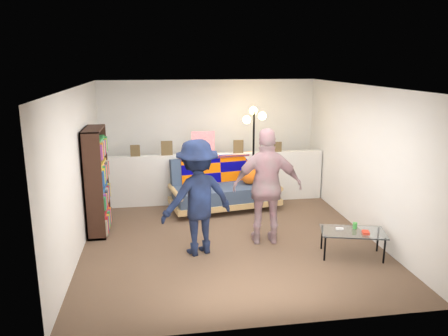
# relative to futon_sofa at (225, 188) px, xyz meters

# --- Properties ---
(ground) EXTENTS (5.00, 5.00, 0.00)m
(ground) POSITION_rel_futon_sofa_xyz_m (-0.17, -1.43, -0.41)
(ground) COLOR brown
(ground) RESTS_ON ground
(room_shell) EXTENTS (4.60, 5.05, 2.45)m
(room_shell) POSITION_rel_futon_sofa_xyz_m (-0.17, -0.96, 1.27)
(room_shell) COLOR silver
(room_shell) RESTS_ON ground
(half_wall_ledge) EXTENTS (4.45, 0.15, 1.00)m
(half_wall_ledge) POSITION_rel_futon_sofa_xyz_m (-0.17, 0.37, 0.09)
(half_wall_ledge) COLOR silver
(half_wall_ledge) RESTS_ON ground
(ledge_decor) EXTENTS (2.97, 0.02, 0.45)m
(ledge_decor) POSITION_rel_futon_sofa_xyz_m (-0.40, 0.35, 0.77)
(ledge_decor) COLOR brown
(ledge_decor) RESTS_ON half_wall_ledge
(futon_sofa) EXTENTS (2.16, 1.28, 0.87)m
(futon_sofa) POSITION_rel_futon_sofa_xyz_m (0.00, 0.00, 0.00)
(futon_sofa) COLOR tan
(futon_sofa) RESTS_ON ground
(bookshelf) EXTENTS (0.29, 0.87, 1.74)m
(bookshelf) POSITION_rel_futon_sofa_xyz_m (-2.25, -0.85, 0.40)
(bookshelf) COLOR black
(bookshelf) RESTS_ON ground
(coffee_table) EXTENTS (1.01, 0.72, 0.47)m
(coffee_table) POSITION_rel_futon_sofa_xyz_m (1.51, -2.41, -0.05)
(coffee_table) COLOR black
(coffee_table) RESTS_ON ground
(floor_lamp) EXTENTS (0.44, 0.34, 1.92)m
(floor_lamp) POSITION_rel_futon_sofa_xyz_m (0.60, 0.20, 0.95)
(floor_lamp) COLOR black
(floor_lamp) RESTS_ON ground
(person_left) EXTENTS (1.25, 0.97, 1.70)m
(person_left) POSITION_rel_futon_sofa_xyz_m (-0.70, -1.94, 0.44)
(person_left) COLOR black
(person_left) RESTS_ON ground
(person_right) EXTENTS (1.10, 0.56, 1.80)m
(person_right) POSITION_rel_futon_sofa_xyz_m (0.39, -1.73, 0.50)
(person_right) COLOR #D18794
(person_right) RESTS_ON ground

